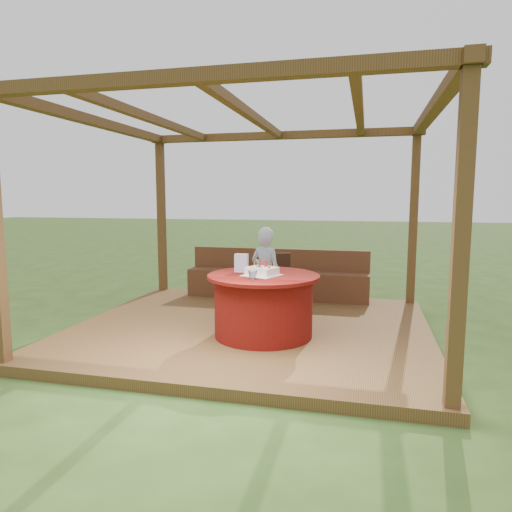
# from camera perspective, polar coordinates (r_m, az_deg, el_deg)

# --- Properties ---
(ground) EXTENTS (60.00, 60.00, 0.00)m
(ground) POSITION_cam_1_polar(r_m,az_deg,el_deg) (6.06, -0.57, -9.72)
(ground) COLOR #294517
(ground) RESTS_ON ground
(deck) EXTENTS (4.50, 4.00, 0.12)m
(deck) POSITION_cam_1_polar(r_m,az_deg,el_deg) (6.04, -0.57, -9.17)
(deck) COLOR brown
(deck) RESTS_ON ground
(pergola) EXTENTS (4.50, 4.00, 2.72)m
(pergola) POSITION_cam_1_polar(r_m,az_deg,el_deg) (5.83, -0.60, 13.54)
(pergola) COLOR brown
(pergola) RESTS_ON deck
(bench) EXTENTS (3.00, 0.42, 0.80)m
(bench) POSITION_cam_1_polar(r_m,az_deg,el_deg) (7.60, 2.63, -3.23)
(bench) COLOR brown
(bench) RESTS_ON deck
(table) EXTENTS (1.33, 1.33, 0.75)m
(table) POSITION_cam_1_polar(r_m,az_deg,el_deg) (5.50, 0.93, -6.12)
(table) COLOR maroon
(table) RESTS_ON deck
(chair) EXTENTS (0.48, 0.48, 0.83)m
(chair) POSITION_cam_1_polar(r_m,az_deg,el_deg) (6.78, 2.79, -2.97)
(chair) COLOR #321B10
(chair) RESTS_ON deck
(elderly_woman) EXTENTS (0.50, 0.40, 1.25)m
(elderly_woman) POSITION_cam_1_polar(r_m,az_deg,el_deg) (6.35, 1.22, -1.94)
(elderly_woman) COLOR #9ECAEA
(elderly_woman) RESTS_ON deck
(birthday_cake) EXTENTS (0.48, 0.48, 0.17)m
(birthday_cake) POSITION_cam_1_polar(r_m,az_deg,el_deg) (5.36, 0.74, -1.90)
(birthday_cake) COLOR white
(birthday_cake) RESTS_ON table
(gift_bag) EXTENTS (0.16, 0.10, 0.22)m
(gift_bag) POSITION_cam_1_polar(r_m,az_deg,el_deg) (5.61, -1.84, -0.87)
(gift_bag) COLOR #F19CCC
(gift_bag) RESTS_ON table
(drinking_glass) EXTENTS (0.14, 0.14, 0.10)m
(drinking_glass) POSITION_cam_1_polar(r_m,az_deg,el_deg) (5.10, -0.42, -2.40)
(drinking_glass) COLOR white
(drinking_glass) RESTS_ON table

